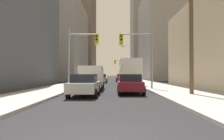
{
  "coord_description": "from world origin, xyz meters",
  "views": [
    {
      "loc": [
        0.36,
        -5.04,
        1.54
      ],
      "look_at": [
        0.0,
        34.93,
        2.25
      ],
      "focal_mm": 35.12,
      "sensor_mm": 36.0,
      "label": 1
    }
  ],
  "objects_px": {
    "sedan_red": "(121,78)",
    "traffic_signal_near_right": "(138,48)",
    "traffic_signal_near_left": "(82,49)",
    "traffic_signal_far_right": "(122,65)",
    "city_bus": "(129,71)",
    "sedan_maroon": "(130,84)",
    "sedan_beige": "(101,78)",
    "sedan_silver": "(85,85)",
    "cargo_van_white": "(92,76)"
  },
  "relations": [
    {
      "from": "cargo_van_white",
      "to": "sedan_red",
      "type": "bearing_deg",
      "value": 80.47
    },
    {
      "from": "city_bus",
      "to": "traffic_signal_far_right",
      "type": "xyz_separation_m",
      "value": [
        0.01,
        29.85,
        2.11
      ]
    },
    {
      "from": "sedan_silver",
      "to": "sedan_maroon",
      "type": "distance_m",
      "value": 3.77
    },
    {
      "from": "traffic_signal_far_right",
      "to": "traffic_signal_near_left",
      "type": "bearing_deg",
      "value": -97.55
    },
    {
      "from": "sedan_silver",
      "to": "traffic_signal_far_right",
      "type": "height_order",
      "value": "traffic_signal_far_right"
    },
    {
      "from": "city_bus",
      "to": "traffic_signal_far_right",
      "type": "bearing_deg",
      "value": 89.98
    },
    {
      "from": "cargo_van_white",
      "to": "sedan_maroon",
      "type": "relative_size",
      "value": 1.23
    },
    {
      "from": "traffic_signal_near_left",
      "to": "sedan_beige",
      "type": "bearing_deg",
      "value": 86.6
    },
    {
      "from": "sedan_red",
      "to": "sedan_maroon",
      "type": "bearing_deg",
      "value": -90.19
    },
    {
      "from": "city_bus",
      "to": "cargo_van_white",
      "type": "height_order",
      "value": "city_bus"
    },
    {
      "from": "sedan_maroon",
      "to": "traffic_signal_near_right",
      "type": "height_order",
      "value": "traffic_signal_near_right"
    },
    {
      "from": "sedan_silver",
      "to": "sedan_maroon",
      "type": "relative_size",
      "value": 1.0
    },
    {
      "from": "traffic_signal_near_left",
      "to": "traffic_signal_far_right",
      "type": "relative_size",
      "value": 1.0
    },
    {
      "from": "traffic_signal_near_left",
      "to": "traffic_signal_far_right",
      "type": "distance_m",
      "value": 40.03
    },
    {
      "from": "sedan_red",
      "to": "traffic_signal_near_right",
      "type": "relative_size",
      "value": 0.71
    },
    {
      "from": "cargo_van_white",
      "to": "traffic_signal_far_right",
      "type": "distance_m",
      "value": 39.79
    },
    {
      "from": "sedan_red",
      "to": "traffic_signal_near_right",
      "type": "height_order",
      "value": "traffic_signal_near_right"
    },
    {
      "from": "traffic_signal_far_right",
      "to": "sedan_red",
      "type": "bearing_deg",
      "value": -92.37
    },
    {
      "from": "sedan_silver",
      "to": "sedan_maroon",
      "type": "bearing_deg",
      "value": 29.97
    },
    {
      "from": "sedan_maroon",
      "to": "sedan_beige",
      "type": "height_order",
      "value": "same"
    },
    {
      "from": "cargo_van_white",
      "to": "traffic_signal_far_right",
      "type": "relative_size",
      "value": 0.87
    },
    {
      "from": "traffic_signal_far_right",
      "to": "traffic_signal_near_right",
      "type": "bearing_deg",
      "value": -89.73
    },
    {
      "from": "city_bus",
      "to": "sedan_maroon",
      "type": "distance_m",
      "value": 14.2
    },
    {
      "from": "cargo_van_white",
      "to": "sedan_maroon",
      "type": "xyz_separation_m",
      "value": [
        3.39,
        -4.51,
        -0.52
      ]
    },
    {
      "from": "sedan_maroon",
      "to": "sedan_red",
      "type": "relative_size",
      "value": 1.0
    },
    {
      "from": "city_bus",
      "to": "sedan_beige",
      "type": "bearing_deg",
      "value": 122.19
    },
    {
      "from": "city_bus",
      "to": "traffic_signal_near_right",
      "type": "xyz_separation_m",
      "value": [
        0.2,
        -9.83,
        2.09
      ]
    },
    {
      "from": "sedan_red",
      "to": "traffic_signal_near_left",
      "type": "relative_size",
      "value": 0.71
    },
    {
      "from": "cargo_van_white",
      "to": "sedan_red",
      "type": "xyz_separation_m",
      "value": [
        3.47,
        20.68,
        -0.52
      ]
    },
    {
      "from": "sedan_silver",
      "to": "sedan_maroon",
      "type": "xyz_separation_m",
      "value": [
        3.27,
        1.88,
        0.0
      ]
    },
    {
      "from": "sedan_maroon",
      "to": "sedan_beige",
      "type": "xyz_separation_m",
      "value": [
        -3.41,
        20.9,
        0.0
      ]
    },
    {
      "from": "city_bus",
      "to": "sedan_beige",
      "type": "xyz_separation_m",
      "value": [
        -4.26,
        6.77,
        -1.16
      ]
    },
    {
      "from": "sedan_silver",
      "to": "traffic_signal_near_left",
      "type": "distance_m",
      "value": 7.06
    },
    {
      "from": "sedan_red",
      "to": "traffic_signal_far_right",
      "type": "relative_size",
      "value": 0.71
    },
    {
      "from": "cargo_van_white",
      "to": "sedan_silver",
      "type": "distance_m",
      "value": 6.42
    },
    {
      "from": "cargo_van_white",
      "to": "traffic_signal_far_right",
      "type": "bearing_deg",
      "value": 83.85
    },
    {
      "from": "sedan_red",
      "to": "traffic_signal_near_right",
      "type": "bearing_deg",
      "value": -87.35
    },
    {
      "from": "traffic_signal_near_right",
      "to": "city_bus",
      "type": "bearing_deg",
      "value": 91.18
    },
    {
      "from": "sedan_beige",
      "to": "traffic_signal_near_right",
      "type": "relative_size",
      "value": 0.7
    },
    {
      "from": "sedan_silver",
      "to": "traffic_signal_near_left",
      "type": "height_order",
      "value": "traffic_signal_near_left"
    },
    {
      "from": "cargo_van_white",
      "to": "traffic_signal_near_right",
      "type": "height_order",
      "value": "traffic_signal_near_right"
    },
    {
      "from": "traffic_signal_near_left",
      "to": "traffic_signal_near_right",
      "type": "bearing_deg",
      "value": 0.0
    },
    {
      "from": "sedan_maroon",
      "to": "traffic_signal_far_right",
      "type": "distance_m",
      "value": 44.1
    },
    {
      "from": "traffic_signal_near_right",
      "to": "traffic_signal_near_left",
      "type": "bearing_deg",
      "value": -180.0
    },
    {
      "from": "cargo_van_white",
      "to": "sedan_beige",
      "type": "relative_size",
      "value": 1.24
    },
    {
      "from": "sedan_beige",
      "to": "sedan_red",
      "type": "height_order",
      "value": "same"
    },
    {
      "from": "city_bus",
      "to": "sedan_beige",
      "type": "relative_size",
      "value": 2.73
    },
    {
      "from": "sedan_maroon",
      "to": "cargo_van_white",
      "type": "bearing_deg",
      "value": 126.92
    },
    {
      "from": "sedan_maroon",
      "to": "sedan_beige",
      "type": "relative_size",
      "value": 1.01
    },
    {
      "from": "sedan_maroon",
      "to": "traffic_signal_near_right",
      "type": "bearing_deg",
      "value": 76.21
    }
  ]
}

